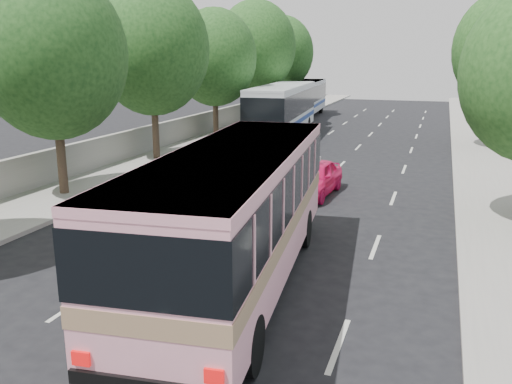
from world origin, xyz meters
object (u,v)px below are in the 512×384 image
at_px(pink_bus, 237,203).
at_px(tour_coach_front, 283,107).
at_px(tour_coach_rear, 306,95).
at_px(pink_taxi, 313,178).
at_px(white_pickup, 281,150).

height_order(pink_bus, tour_coach_front, tour_coach_front).
bearing_deg(tour_coach_front, pink_bus, -81.22).
distance_m(pink_bus, tour_coach_rear, 38.58).
distance_m(pink_taxi, white_pickup, 6.86).
distance_m(pink_taxi, tour_coach_rear, 29.28).
height_order(white_pickup, tour_coach_rear, tour_coach_rear).
bearing_deg(tour_coach_front, pink_taxi, -73.99).
height_order(pink_bus, pink_taxi, pink_bus).
xyz_separation_m(pink_taxi, tour_coach_front, (-5.50, 14.44, 1.46)).
bearing_deg(pink_bus, white_pickup, 96.47).
bearing_deg(white_pickup, pink_bus, -72.11).
bearing_deg(pink_bus, pink_taxi, 85.88).
xyz_separation_m(pink_bus, tour_coach_front, (-5.80, 23.95, 0.03)).
bearing_deg(white_pickup, pink_taxi, -57.36).
height_order(white_pickup, tour_coach_front, tour_coach_front).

